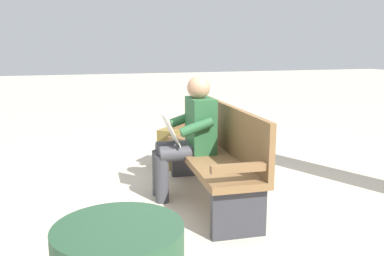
# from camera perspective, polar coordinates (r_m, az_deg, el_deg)

# --- Properties ---
(ground_plane) EXTENTS (40.00, 40.00, 0.00)m
(ground_plane) POSITION_cam_1_polar(r_m,az_deg,el_deg) (3.97, 2.46, -10.05)
(ground_plane) COLOR #B7AD99
(bench_near) EXTENTS (1.84, 0.64, 0.90)m
(bench_near) POSITION_cam_1_polar(r_m,az_deg,el_deg) (3.84, 3.54, -3.56)
(bench_near) COLOR brown
(bench_near) RESTS_ON ground
(person_seated) EXTENTS (0.60, 0.60, 1.18)m
(person_seated) POSITION_cam_1_polar(r_m,az_deg,el_deg) (3.89, -0.39, -0.79)
(person_seated) COLOR #23512D
(person_seated) RESTS_ON ground
(backpack) EXTENTS (0.38, 0.37, 0.48)m
(backpack) POSITION_cam_1_polar(r_m,az_deg,el_deg) (4.96, -2.88, -2.87)
(backpack) COLOR brown
(backpack) RESTS_ON ground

